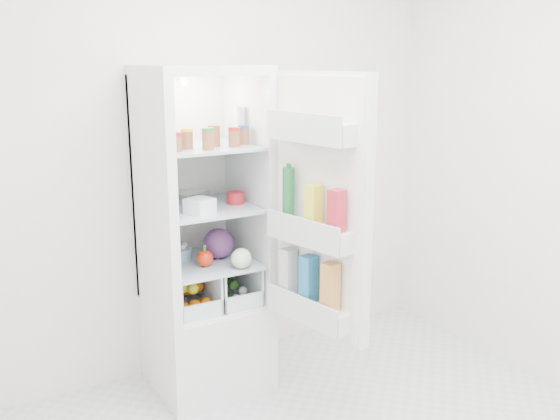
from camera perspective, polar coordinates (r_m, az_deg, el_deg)
room_walls at (r=2.39m, az=8.81°, el=7.71°), size 3.02×3.02×2.61m
refrigerator at (r=3.55m, az=-7.16°, el=-5.61°), size 0.60×0.60×1.80m
shelf_low at (r=3.47m, az=-6.78°, el=-4.75°), size 0.49×0.53×0.01m
shelf_mid at (r=3.39m, az=-6.93°, el=0.24°), size 0.49×0.53×0.02m
shelf_top at (r=3.32m, az=-7.09°, el=5.77°), size 0.49×0.53×0.02m
crisper_left at (r=3.47m, az=-8.59°, el=-7.09°), size 0.23×0.46×0.22m
crisper_right at (r=3.56m, az=-4.91°, el=-6.43°), size 0.23×0.46×0.22m
condiment_jars at (r=3.23m, az=-6.91°, el=6.45°), size 0.46×0.32×0.08m
squeeze_bottle at (r=3.39m, az=-3.70°, el=7.79°), size 0.07×0.07×0.19m
tub_white at (r=3.22m, az=-7.35°, el=0.36°), size 0.16×0.16×0.08m
tin_red at (r=3.42m, az=-4.10°, el=1.13°), size 0.13×0.13×0.06m
foil_tray at (r=3.54m, az=-8.23°, el=1.30°), size 0.22×0.19×0.05m
red_cabbage at (r=3.48m, az=-5.64°, el=-3.05°), size 0.17×0.17×0.17m
bell_pepper at (r=3.37m, az=-6.89°, el=-4.40°), size 0.09×0.09×0.09m
mushroom_bowl at (r=3.50m, az=-9.23°, el=-3.98°), size 0.18×0.18×0.07m
salad_bag at (r=3.32m, az=-3.56°, el=-4.44°), size 0.11×0.11×0.11m
citrus_pile at (r=3.43m, az=-8.25°, el=-7.65°), size 0.20×0.24×0.16m
veg_pile at (r=3.58m, az=-4.81°, el=-7.13°), size 0.16×0.30×0.10m
fridge_door at (r=3.05m, az=3.52°, el=-0.35°), size 0.27×0.60×1.30m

